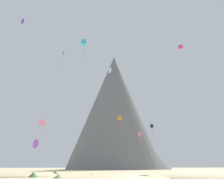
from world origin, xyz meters
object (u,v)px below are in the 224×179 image
Objects in this scene: kite_cyan_high at (84,43)px; bush_far_left at (33,175)px; kite_pink_mid at (42,123)px; kite_indigo_high at (23,21)px; kite_white_high at (110,71)px; rock_massif at (117,116)px; kite_red_high at (63,56)px; bush_near_right at (58,176)px; bush_mid_center at (55,173)px; bush_scatter_east at (92,176)px; bush_ridge_crest at (29,175)px; kite_orange_mid at (120,118)px; kite_rainbow_low at (140,134)px; kite_violet_low at (35,144)px; kite_magenta_high at (180,47)px; kite_black_low at (152,127)px.

bush_far_left is at bearing -149.10° from kite_cyan_high.
kite_indigo_high is (-3.11, -23.92, 20.58)m from kite_pink_mid.
rock_massif is at bearing -178.00° from kite_white_high.
bush_far_left is 32.25m from kite_red_high.
kite_pink_mid is (-8.16, 33.40, 14.49)m from bush_near_right.
rock_massif is 14.73× the size of kite_pink_mid.
bush_mid_center is at bearing 102.87° from kite_pink_mid.
bush_near_right is 31.82m from kite_cyan_high.
bush_scatter_east is at bearing -17.43° from bush_far_left.
bush_far_left reaches higher than bush_ridge_crest.
kite_cyan_high is (-2.20, 8.13, 30.17)m from bush_scatter_east.
kite_cyan_high is at bearing 4.06° from bush_ridge_crest.
bush_mid_center is 31.66m from kite_orange_mid.
bush_near_right is (4.80, -4.46, -0.17)m from bush_far_left.
kite_cyan_high is at bearing -24.78° from kite_white_high.
kite_red_high is at bearing -48.95° from kite_indigo_high.
kite_indigo_high reaches higher than kite_cyan_high.
kite_white_high is 1.20× the size of kite_rainbow_low.
kite_violet_low is at bearing 90.22° from kite_pink_mid.
bush_near_right is at bearing -17.80° from kite_white_high.
kite_magenta_high is at bearing 24.24° from bush_far_left.
kite_cyan_high is (-12.70, -23.94, 13.83)m from kite_orange_mid.
kite_pink_mid is at bearing 167.60° from kite_rainbow_low.
bush_scatter_east is at bearing 67.83° from kite_violet_low.
bush_mid_center is at bearing 49.21° from kite_black_low.
bush_ridge_crest is 31.90m from kite_cyan_high.
kite_pink_mid is at bearing 9.11° from kite_black_low.
kite_black_low is at bearing -13.40° from kite_red_high.
kite_cyan_high reaches higher than kite_rainbow_low.
kite_cyan_high is (-20.28, -13.77, 17.93)m from kite_black_low.
bush_far_left reaches higher than bush_scatter_east.
kite_rainbow_low is 40.94m from kite_indigo_high.
kite_magenta_high is (40.50, 8.00, 31.06)m from kite_violet_low.
kite_rainbow_low is 26.48m from kite_violet_low.
kite_indigo_high is (-27.54, -23.73, 18.67)m from kite_orange_mid.
kite_pink_mid reaches higher than bush_scatter_east.
kite_red_high is 24.01m from kite_violet_low.
bush_scatter_east is 34.40m from kite_red_high.
bush_near_right is at bearing -42.89° from bush_far_left.
rock_massif is (30.69, 94.20, 29.61)m from bush_far_left.
kite_pink_mid reaches higher than kite_violet_low.
bush_near_right is at bearing 98.86° from kite_pink_mid.
kite_cyan_high is 4.54× the size of kite_indigo_high.
kite_violet_low is (-22.70, -19.25, -9.92)m from kite_orange_mid.
kite_indigo_high is (-30.56, -9.89, 25.39)m from kite_rainbow_low.
bush_near_right is 0.32× the size of kite_orange_mid.
rock_massif is at bearing 97.91° from kite_orange_mid.
kite_white_high is 27.09m from kite_pink_mid.
bush_mid_center is 29.97m from kite_red_high.
bush_near_right is 0.48× the size of kite_white_high.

